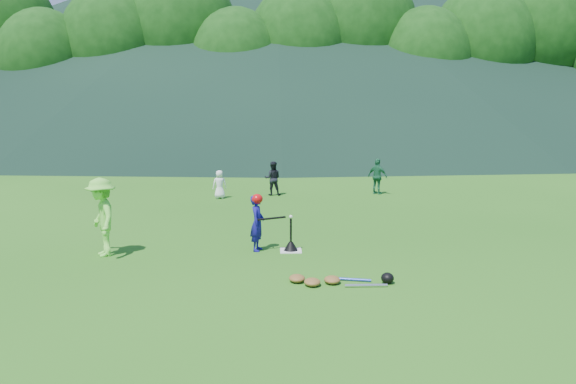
# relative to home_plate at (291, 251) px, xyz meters

# --- Properties ---
(ground) EXTENTS (120.00, 120.00, 0.00)m
(ground) POSITION_rel_home_plate_xyz_m (0.00, 0.00, -0.01)
(ground) COLOR #246016
(ground) RESTS_ON ground
(home_plate) EXTENTS (0.45, 0.45, 0.02)m
(home_plate) POSITION_rel_home_plate_xyz_m (0.00, 0.00, 0.00)
(home_plate) COLOR silver
(home_plate) RESTS_ON ground
(baseball) EXTENTS (0.08, 0.08, 0.08)m
(baseball) POSITION_rel_home_plate_xyz_m (0.00, 0.00, 0.73)
(baseball) COLOR white
(baseball) RESTS_ON batting_tee
(batter_child) EXTENTS (0.36, 0.48, 1.19)m
(batter_child) POSITION_rel_home_plate_xyz_m (-0.71, 0.08, 0.58)
(batter_child) COLOR navy
(batter_child) RESTS_ON ground
(adult_coach) EXTENTS (1.00, 1.19, 1.60)m
(adult_coach) POSITION_rel_home_plate_xyz_m (-3.85, -0.27, 0.79)
(adult_coach) COLOR #76E944
(adult_coach) RESTS_ON ground
(fielder_a) EXTENTS (0.52, 0.39, 0.96)m
(fielder_a) POSITION_rel_home_plate_xyz_m (-2.19, 7.25, 0.47)
(fielder_a) COLOR white
(fielder_a) RESTS_ON ground
(fielder_b) EXTENTS (0.59, 0.47, 1.19)m
(fielder_b) POSITION_rel_home_plate_xyz_m (-0.40, 7.93, 0.58)
(fielder_b) COLOR black
(fielder_b) RESTS_ON ground
(fielder_c) EXTENTS (0.77, 0.71, 1.26)m
(fielder_c) POSITION_rel_home_plate_xyz_m (3.31, 8.10, 0.62)
(fielder_c) COLOR #1D623D
(fielder_c) RESTS_ON ground
(batting_tee) EXTENTS (0.30, 0.30, 0.68)m
(batting_tee) POSITION_rel_home_plate_xyz_m (0.00, 0.00, 0.12)
(batting_tee) COLOR black
(batting_tee) RESTS_ON home_plate
(batter_gear) EXTENTS (0.72, 0.29, 0.55)m
(batter_gear) POSITION_rel_home_plate_xyz_m (-0.68, 0.07, 1.06)
(batter_gear) COLOR red
(batter_gear) RESTS_ON ground
(equipment_pile) EXTENTS (1.80, 0.56, 0.19)m
(equipment_pile) POSITION_rel_home_plate_xyz_m (0.65, -2.26, 0.06)
(equipment_pile) COLOR olive
(equipment_pile) RESTS_ON ground
(outfield_fence) EXTENTS (70.07, 0.08, 1.33)m
(outfield_fence) POSITION_rel_home_plate_xyz_m (0.00, 28.00, 0.69)
(outfield_fence) COLOR gray
(outfield_fence) RESTS_ON ground
(tree_line) EXTENTS (70.04, 11.40, 14.82)m
(tree_line) POSITION_rel_home_plate_xyz_m (0.20, 33.83, 8.20)
(tree_line) COLOR #382314
(tree_line) RESTS_ON ground
(distant_hills) EXTENTS (155.00, 140.00, 32.00)m
(distant_hills) POSITION_rel_home_plate_xyz_m (-7.63, 81.81, 14.97)
(distant_hills) COLOR black
(distant_hills) RESTS_ON ground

